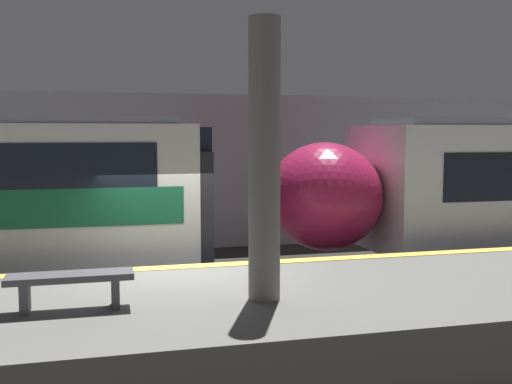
% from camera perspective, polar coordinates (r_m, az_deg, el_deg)
% --- Properties ---
extents(ground_plane, '(120.00, 120.00, 0.00)m').
position_cam_1_polar(ground_plane, '(10.17, -7.37, -12.85)').
color(ground_plane, '#282623').
extents(platform, '(40.00, 3.84, 1.08)m').
position_cam_1_polar(platform, '(8.20, -5.79, -13.46)').
color(platform, slate).
rests_on(platform, ground).
extents(station_rear_barrier, '(50.00, 0.15, 4.29)m').
position_cam_1_polar(station_rear_barrier, '(16.56, -10.29, 1.83)').
color(station_rear_barrier, '#939399').
rests_on(station_rear_barrier, ground).
extents(support_pillar_near, '(0.41, 0.41, 3.58)m').
position_cam_1_polar(support_pillar_near, '(7.59, 0.80, 2.98)').
color(support_pillar_near, slate).
rests_on(support_pillar_near, platform).
extents(platform_bench, '(1.50, 0.40, 0.45)m').
position_cam_1_polar(platform_bench, '(7.66, -17.25, -8.24)').
color(platform_bench, '#4C4C51').
rests_on(platform_bench, platform).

